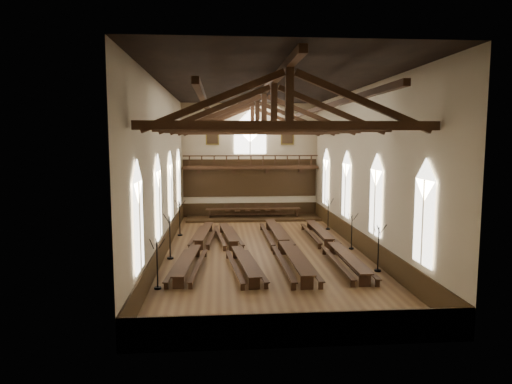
# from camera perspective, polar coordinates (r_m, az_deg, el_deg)

# --- Properties ---
(ground) EXTENTS (26.00, 26.00, 0.00)m
(ground) POSITION_cam_1_polar(r_m,az_deg,el_deg) (28.26, 0.98, -7.46)
(ground) COLOR brown
(ground) RESTS_ON ground
(room_walls) EXTENTS (26.00, 26.00, 26.00)m
(room_walls) POSITION_cam_1_polar(r_m,az_deg,el_deg) (27.41, 1.01, 5.75)
(room_walls) COLOR #B8A88B
(room_walls) RESTS_ON ground
(wainscot_band) EXTENTS (12.00, 26.00, 1.20)m
(wainscot_band) POSITION_cam_1_polar(r_m,az_deg,el_deg) (28.12, 0.99, -6.28)
(wainscot_band) COLOR #372510
(wainscot_band) RESTS_ON ground
(side_windows) EXTENTS (11.85, 19.80, 4.50)m
(side_windows) POSITION_cam_1_polar(r_m,az_deg,el_deg) (27.59, 1.00, 0.09)
(side_windows) COLOR white
(side_windows) RESTS_ON room_walls
(end_window) EXTENTS (2.80, 0.12, 3.80)m
(end_window) POSITION_cam_1_polar(r_m,az_deg,el_deg) (40.27, -0.74, 7.13)
(end_window) COLOR white
(end_window) RESTS_ON room_walls
(minstrels_gallery) EXTENTS (11.80, 1.24, 3.70)m
(minstrels_gallery) POSITION_cam_1_polar(r_m,az_deg,el_deg) (40.14, -0.71, 2.39)
(minstrels_gallery) COLOR #352111
(minstrels_gallery) RESTS_ON room_walls
(portraits) EXTENTS (7.75, 0.09, 1.45)m
(portraits) POSITION_cam_1_polar(r_m,az_deg,el_deg) (40.27, -0.74, 6.95)
(portraits) COLOR brown
(portraits) RESTS_ON room_walls
(roof_trusses) EXTENTS (11.70, 25.70, 2.80)m
(roof_trusses) POSITION_cam_1_polar(r_m,az_deg,el_deg) (27.44, 1.02, 9.42)
(roof_trusses) COLOR #352111
(roof_trusses) RESTS_ON room_walls
(refectory_row_a) EXTENTS (1.88, 13.79, 0.68)m
(refectory_row_a) POSITION_cam_1_polar(r_m,az_deg,el_deg) (27.93, -7.33, -6.65)
(refectory_row_a) COLOR #352111
(refectory_row_a) RESTS_ON ground
(refectory_row_b) EXTENTS (1.97, 13.72, 0.67)m
(refectory_row_b) POSITION_cam_1_polar(r_m,az_deg,el_deg) (27.52, -2.66, -6.82)
(refectory_row_b) COLOR #352111
(refectory_row_b) RESTS_ON ground
(refectory_row_c) EXTENTS (1.65, 14.54, 0.76)m
(refectory_row_c) POSITION_cam_1_polar(r_m,az_deg,el_deg) (27.97, 3.52, -6.45)
(refectory_row_c) COLOR #352111
(refectory_row_c) RESTS_ON ground
(refectory_row_d) EXTENTS (1.49, 14.05, 0.71)m
(refectory_row_d) POSITION_cam_1_polar(r_m,az_deg,el_deg) (28.51, 9.42, -6.36)
(refectory_row_d) COLOR #352111
(refectory_row_d) RESTS_ON ground
(dais) EXTENTS (11.40, 2.89, 0.19)m
(dais) POSITION_cam_1_polar(r_m,az_deg,el_deg) (39.38, -0.34, -3.28)
(dais) COLOR #372510
(dais) RESTS_ON ground
(high_table) EXTENTS (8.14, 0.99, 0.76)m
(high_table) POSITION_cam_1_polar(r_m,az_deg,el_deg) (39.25, -0.34, -2.21)
(high_table) COLOR #352111
(high_table) RESTS_ON dais
(high_chairs) EXTENTS (4.98, 0.49, 1.01)m
(high_chairs) POSITION_cam_1_polar(r_m,az_deg,el_deg) (40.05, -0.42, -2.18)
(high_chairs) COLOR #352111
(high_chairs) RESTS_ON dais
(candelabrum_left_near) EXTENTS (0.72, 0.69, 2.38)m
(candelabrum_left_near) POSITION_cam_1_polar(r_m,az_deg,el_deg) (21.78, -12.22, -9.95)
(candelabrum_left_near) COLOR black
(candelabrum_left_near) RESTS_ON ground
(candelabrum_left_mid) EXTENTS (0.80, 0.75, 2.64)m
(candelabrum_left_mid) POSITION_cam_1_polar(r_m,az_deg,el_deg) (26.87, -10.69, -6.57)
(candelabrum_left_mid) COLOR black
(candelabrum_left_mid) RESTS_ON ground
(candelabrum_left_far) EXTENTS (0.77, 0.74, 2.57)m
(candelabrum_left_far) POSITION_cam_1_polar(r_m,az_deg,el_deg) (33.10, -9.50, -4.08)
(candelabrum_left_far) COLOR black
(candelabrum_left_far) RESTS_ON ground
(candelabrum_right_near) EXTENTS (0.71, 0.76, 2.49)m
(candelabrum_right_near) POSITION_cam_1_polar(r_m,az_deg,el_deg) (24.84, 15.01, -7.88)
(candelabrum_right_near) COLOR black
(candelabrum_right_near) RESTS_ON ground
(candelabrum_right_mid) EXTENTS (0.62, 0.70, 2.29)m
(candelabrum_right_mid) POSITION_cam_1_polar(r_m,az_deg,el_deg) (29.34, 11.86, -5.69)
(candelabrum_right_mid) COLOR black
(candelabrum_right_mid) RESTS_ON ground
(candelabrum_right_far) EXTENTS (0.73, 0.69, 2.42)m
(candelabrum_right_far) POSITION_cam_1_polar(r_m,az_deg,el_deg) (35.30, 9.00, -3.47)
(candelabrum_right_far) COLOR black
(candelabrum_right_far) RESTS_ON ground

